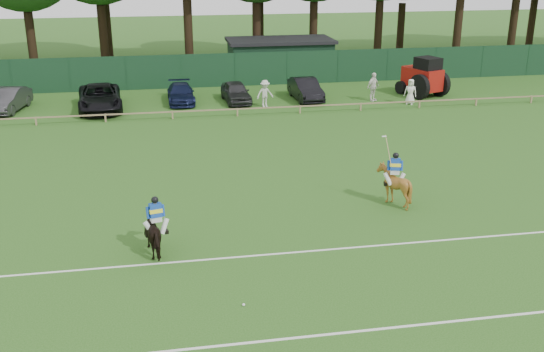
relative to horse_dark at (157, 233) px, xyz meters
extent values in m
plane|color=#1E4C14|center=(4.07, 0.15, -0.74)|extent=(160.00, 160.00, 0.00)
imported|color=black|center=(0.00, 0.00, 0.00)|extent=(1.20, 1.90, 1.48)
imported|color=brown|center=(9.55, 2.78, 0.08)|extent=(1.66, 1.78, 1.65)
imported|color=#343336|center=(-9.17, 22.00, -0.01)|extent=(2.34, 4.65, 1.46)
imported|color=black|center=(-3.44, 21.32, 0.06)|extent=(3.15, 5.99, 1.61)
imported|color=#12193A|center=(1.79, 22.43, -0.12)|extent=(1.79, 4.31, 1.25)
imported|color=#2D2C2F|center=(5.46, 21.95, -0.05)|extent=(1.92, 4.15, 1.38)
imported|color=black|center=(10.27, 21.77, -0.01)|extent=(1.77, 4.53, 1.47)
imported|color=beige|center=(7.18, 20.25, 0.15)|extent=(1.27, 0.91, 1.78)
imported|color=white|center=(14.72, 20.65, 0.23)|extent=(1.21, 1.01, 1.94)
imported|color=white|center=(16.86, 19.27, 0.10)|extent=(0.99, 0.91, 1.69)
cube|color=silver|center=(0.00, 0.00, 0.53)|extent=(0.41, 0.34, 0.18)
cube|color=#1741A7|center=(0.00, 0.00, 0.85)|extent=(0.46, 0.39, 0.51)
cube|color=yellow|center=(0.00, 0.00, 0.83)|extent=(0.49, 0.38, 0.18)
sphere|color=black|center=(0.00, 0.00, 1.22)|extent=(0.25, 0.25, 0.25)
cylinder|color=silver|center=(0.26, 0.01, 0.23)|extent=(0.41, 0.41, 0.59)
cylinder|color=silver|center=(-0.24, -0.11, 0.23)|extent=(0.44, 0.31, 0.59)
cube|color=silver|center=(9.55, 2.78, 0.65)|extent=(0.41, 0.34, 0.18)
cube|color=#1741A7|center=(9.55, 2.78, 0.97)|extent=(0.46, 0.39, 0.51)
cube|color=yellow|center=(9.55, 2.78, 0.95)|extent=(0.49, 0.38, 0.18)
sphere|color=black|center=(9.55, 2.78, 1.34)|extent=(0.25, 0.25, 0.25)
cylinder|color=silver|center=(9.79, 2.66, 0.35)|extent=(0.44, 0.30, 0.59)
cylinder|color=silver|center=(9.29, 2.79, 0.35)|extent=(0.41, 0.41, 0.59)
cylinder|color=tan|center=(9.28, 2.90, 1.52)|extent=(0.14, 0.63, 1.17)
sphere|color=silver|center=(2.44, -3.99, -0.70)|extent=(0.09, 0.09, 0.09)
cube|color=silver|center=(4.07, -5.85, -0.74)|extent=(60.00, 0.10, 0.01)
cube|color=silver|center=(4.07, -0.85, -0.74)|extent=(60.00, 0.10, 0.01)
cube|color=#997F5B|center=(4.07, 18.15, -0.29)|extent=(62.00, 0.08, 0.08)
cube|color=#14351E|center=(4.07, 27.15, 0.51)|extent=(92.00, 0.04, 2.50)
cube|color=#14331E|center=(10.07, 30.15, 0.66)|extent=(8.00, 4.00, 2.80)
cube|color=black|center=(10.07, 30.15, 2.18)|extent=(8.40, 4.40, 0.24)
cube|color=#9C140E|center=(18.64, 21.65, 0.46)|extent=(2.39, 3.11, 1.49)
cube|color=black|center=(18.81, 21.22, 1.50)|extent=(1.82, 1.89, 1.03)
cylinder|color=black|center=(18.02, 20.54, 0.12)|extent=(0.94, 1.73, 1.72)
cylinder|color=black|center=(19.84, 21.25, 0.12)|extent=(0.94, 1.73, 1.72)
cylinder|color=black|center=(17.43, 22.40, -0.28)|extent=(0.65, 0.98, 0.92)
cylinder|color=black|center=(19.03, 23.03, -0.28)|extent=(0.65, 0.98, 0.92)
camera|label=1|loc=(0.38, -20.19, 9.25)|focal=42.00mm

